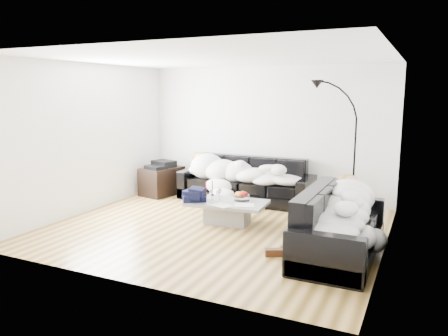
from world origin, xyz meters
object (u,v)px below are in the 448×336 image
at_px(candle_left, 206,189).
at_px(stereo, 161,164).
at_px(candle_right, 212,188).
at_px(floor_lamp, 355,155).
at_px(sofa_right, 341,222).
at_px(fruit_bowl, 242,196).
at_px(coffee_table, 227,212).
at_px(wine_glass_b, 211,194).
at_px(wine_glass_c, 218,195).
at_px(av_cabinet, 162,181).
at_px(sleeper_back, 245,169).
at_px(shoes, 283,251).
at_px(sleeper_right, 341,207).
at_px(sofa_back, 246,180).
at_px(wine_glass_a, 219,193).

bearing_deg(candle_left, stereo, 146.35).
xyz_separation_m(candle_right, floor_lamp, (2.13, 1.26, 0.53)).
xyz_separation_m(sofa_right, fruit_bowl, (-1.71, 0.76, 0.02)).
height_order(coffee_table, wine_glass_b, wine_glass_b).
relative_size(wine_glass_c, av_cabinet, 0.20).
xyz_separation_m(coffee_table, wine_glass_b, (-0.31, 0.03, 0.26)).
distance_m(fruit_bowl, floor_lamp, 2.14).
distance_m(fruit_bowl, wine_glass_c, 0.38).
relative_size(sleeper_back, shoes, 4.72).
bearing_deg(wine_glass_b, fruit_bowl, 14.07).
bearing_deg(stereo, sleeper_right, -7.89).
distance_m(sofa_right, candle_right, 2.46).
xyz_separation_m(sofa_back, fruit_bowl, (0.48, -1.32, 0.02)).
bearing_deg(av_cabinet, stereo, 0.00).
distance_m(sofa_back, sleeper_back, 0.22).
bearing_deg(sofa_back, shoes, -57.83).
relative_size(candle_right, av_cabinet, 0.31).
distance_m(wine_glass_c, stereo, 2.29).
distance_m(coffee_table, candle_left, 0.62).
xyz_separation_m(sofa_right, wine_glass_c, (-2.07, 0.61, 0.02)).
bearing_deg(sofa_back, floor_lamp, 1.34).
height_order(candle_left, av_cabinet, candle_left).
bearing_deg(sleeper_right, fruit_bowl, 66.10).
bearing_deg(wine_glass_c, sofa_right, -16.56).
bearing_deg(candle_right, shoes, -36.69).
height_order(sofa_back, stereo, sofa_back).
relative_size(wine_glass_a, floor_lamp, 0.08).
bearing_deg(wine_glass_b, candle_right, 112.61).
relative_size(sofa_back, wine_glass_c, 15.55).
relative_size(sofa_right, wine_glass_c, 12.68).
distance_m(sleeper_back, floor_lamp, 2.05).
bearing_deg(av_cabinet, wine_glass_c, -21.52).
distance_m(wine_glass_a, candle_left, 0.31).
height_order(coffee_table, candle_left, candle_left).
bearing_deg(wine_glass_b, sofa_right, -16.05).
bearing_deg(shoes, candle_left, 130.63).
xyz_separation_m(sofa_right, wine_glass_b, (-2.21, 0.64, 0.02)).
xyz_separation_m(candle_left, stereo, (-1.58, 1.05, 0.15)).
xyz_separation_m(sofa_right, av_cabinet, (-3.98, 1.87, -0.14)).
bearing_deg(candle_right, wine_glass_a, -34.07).
height_order(wine_glass_c, candle_right, candle_right).
bearing_deg(wine_glass_c, floor_lamp, 38.77).
xyz_separation_m(fruit_bowl, wine_glass_a, (-0.39, -0.03, 0.01)).
height_order(sleeper_back, coffee_table, sleeper_back).
relative_size(sleeper_back, stereo, 4.97).
xyz_separation_m(sofa_back, sleeper_back, (0.00, -0.05, 0.22)).
height_order(sofa_back, shoes, sofa_back).
bearing_deg(wine_glass_a, shoes, -37.05).
xyz_separation_m(fruit_bowl, stereo, (-2.27, 1.11, 0.19)).
xyz_separation_m(sleeper_back, candle_left, (-0.21, -1.22, -0.16)).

